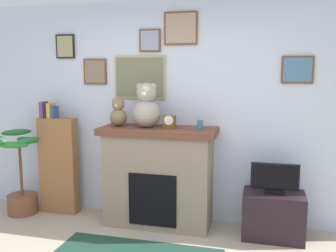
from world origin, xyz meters
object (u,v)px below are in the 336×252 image
at_px(potted_plant, 21,184).
at_px(teddy_bear_grey, 147,107).
at_px(fireplace, 159,176).
at_px(tv_stand, 273,215).
at_px(television, 275,179).
at_px(candle_jar, 200,125).
at_px(mantel_clock, 170,122).
at_px(teddy_bear_tan, 118,114).
at_px(bookshelf, 58,163).

bearing_deg(potted_plant, teddy_bear_grey, 3.51).
bearing_deg(fireplace, tv_stand, -2.14).
distance_m(television, candle_jar, 0.98).
bearing_deg(tv_stand, fireplace, 177.86).
bearing_deg(potted_plant, tv_stand, 1.31).
xyz_separation_m(potted_plant, teddy_bear_grey, (1.62, 0.10, 1.00)).
bearing_deg(candle_jar, fireplace, 177.90).
height_order(tv_stand, teddy_bear_grey, teddy_bear_grey).
distance_m(mantel_clock, teddy_bear_grey, 0.31).
distance_m(fireplace, candle_jar, 0.79).
height_order(television, candle_jar, candle_jar).
xyz_separation_m(candle_jar, teddy_bear_tan, (-0.96, -0.00, 0.09)).
height_order(television, teddy_bear_grey, teddy_bear_grey).
relative_size(television, teddy_bear_tan, 1.54).
bearing_deg(teddy_bear_tan, tv_stand, -0.98).
bearing_deg(teddy_bear_grey, teddy_bear_tan, 179.96).
height_order(fireplace, bookshelf, bookshelf).
bearing_deg(teddy_bear_grey, mantel_clock, -0.24).
xyz_separation_m(potted_plant, candle_jar, (2.24, 0.10, 0.82)).
bearing_deg(bookshelf, mantel_clock, -2.79).
height_order(potted_plant, teddy_bear_grey, teddy_bear_grey).
xyz_separation_m(bookshelf, teddy_bear_grey, (1.19, -0.07, 0.74)).
distance_m(television, teddy_bear_grey, 1.60).
height_order(candle_jar, teddy_bear_grey, teddy_bear_grey).
xyz_separation_m(potted_plant, tv_stand, (3.05, 0.07, -0.13)).
height_order(mantel_clock, teddy_bear_grey, teddy_bear_grey).
distance_m(tv_stand, teddy_bear_grey, 1.82).
distance_m(fireplace, teddy_bear_grey, 0.81).
bearing_deg(candle_jar, tv_stand, -2.17).
relative_size(fireplace, television, 2.66).
distance_m(fireplace, mantel_clock, 0.66).
bearing_deg(candle_jar, mantel_clock, -179.70).
bearing_deg(mantel_clock, potted_plant, -177.03).
height_order(bookshelf, mantel_clock, bookshelf).
height_order(fireplace, candle_jar, candle_jar).
xyz_separation_m(bookshelf, teddy_bear_tan, (0.85, -0.07, 0.66)).
distance_m(television, mantel_clock, 1.29).
xyz_separation_m(candle_jar, teddy_bear_grey, (-0.61, -0.00, 0.18)).
bearing_deg(tv_stand, bookshelf, 177.81).
relative_size(bookshelf, potted_plant, 1.33).
xyz_separation_m(fireplace, potted_plant, (-1.76, -0.12, -0.20)).
xyz_separation_m(television, mantel_clock, (-1.16, 0.03, 0.57)).
bearing_deg(potted_plant, candle_jar, 2.56).
height_order(fireplace, television, fireplace).
distance_m(potted_plant, tv_stand, 3.05).
xyz_separation_m(potted_plant, mantel_clock, (1.89, 0.10, 0.84)).
distance_m(bookshelf, tv_stand, 2.65).
bearing_deg(candle_jar, teddy_bear_grey, -179.94).
bearing_deg(television, teddy_bear_tan, 178.98).
distance_m(bookshelf, candle_jar, 1.89).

